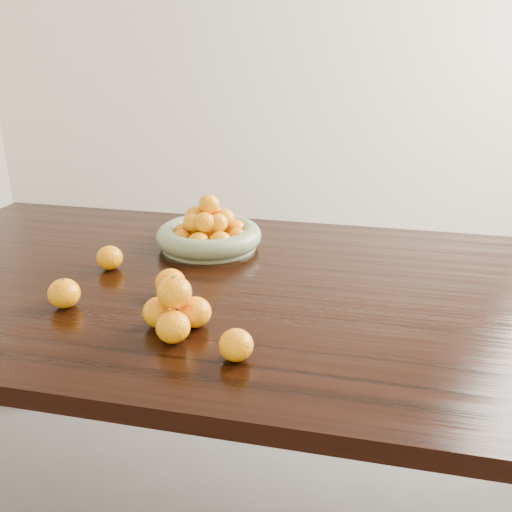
% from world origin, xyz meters
% --- Properties ---
extents(wall_back, '(5.00, 0.04, 2.70)m').
position_xyz_m(wall_back, '(0.00, 2.50, 1.35)').
color(wall_back, beige).
rests_on(wall_back, ground).
extents(dining_table, '(2.00, 1.00, 0.75)m').
position_xyz_m(dining_table, '(0.00, 0.00, 0.66)').
color(dining_table, black).
rests_on(dining_table, ground).
extents(fruit_bowl, '(0.29, 0.29, 0.15)m').
position_xyz_m(fruit_bowl, '(-0.20, 0.22, 0.79)').
color(fruit_bowl, gray).
rests_on(fruit_bowl, dining_table).
extents(orange_pyramid, '(0.14, 0.13, 0.12)m').
position_xyz_m(orange_pyramid, '(-0.12, -0.25, 0.80)').
color(orange_pyramid, '#FF9907').
rests_on(orange_pyramid, dining_table).
extents(loose_orange_0, '(0.07, 0.07, 0.06)m').
position_xyz_m(loose_orange_0, '(-0.39, -0.20, 0.78)').
color(loose_orange_0, '#FF9907').
rests_on(loose_orange_0, dining_table).
extents(loose_orange_1, '(0.07, 0.07, 0.06)m').
position_xyz_m(loose_orange_1, '(-0.19, -0.10, 0.78)').
color(loose_orange_1, '#FF9907').
rests_on(loose_orange_1, dining_table).
extents(loose_orange_2, '(0.06, 0.06, 0.06)m').
position_xyz_m(loose_orange_2, '(0.02, -0.33, 0.78)').
color(loose_orange_2, '#FF9907').
rests_on(loose_orange_2, dining_table).
extents(loose_orange_3, '(0.06, 0.06, 0.06)m').
position_xyz_m(loose_orange_3, '(-0.39, 0.01, 0.78)').
color(loose_orange_3, '#FF9907').
rests_on(loose_orange_3, dining_table).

